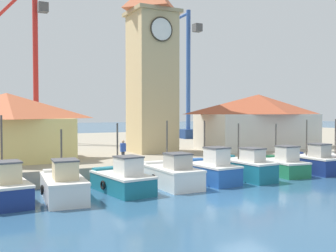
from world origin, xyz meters
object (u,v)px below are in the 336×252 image
fishing_boat_center (172,174)px  dock_worker_near_tower (123,152)px  fishing_boat_left_inner (63,185)px  warehouse_right (258,121)px  clock_tower (152,63)px  fishing_boat_mid_left (122,180)px  fishing_boat_right_outer (281,165)px  fishing_boat_left_outer (4,189)px  fishing_boat_mid_right (210,170)px  fishing_boat_far_right (312,162)px  port_crane_near (35,83)px  port_crane_far (187,89)px  fishing_boat_right_inner (244,168)px  warehouse_left (7,126)px

fishing_boat_center → dock_worker_near_tower: size_ratio=2.86×
fishing_boat_left_inner → warehouse_right: size_ratio=0.41×
fishing_boat_left_inner → clock_tower: (10.08, 10.51, 8.07)m
warehouse_right → dock_worker_near_tower: warehouse_right is taller
fishing_boat_mid_left → fishing_boat_right_outer: 12.38m
fishing_boat_left_inner → fishing_boat_center: size_ratio=1.06×
fishing_boat_left_outer → fishing_boat_right_outer: 18.54m
fishing_boat_left_outer → dock_worker_near_tower: size_ratio=2.82×
fishing_boat_mid_right → fishing_boat_far_right: bearing=-1.3°
fishing_boat_mid_right → port_crane_near: port_crane_near is taller
fishing_boat_center → fishing_boat_far_right: size_ratio=1.09×
clock_tower → port_crane_far: 18.29m
port_crane_near → fishing_boat_right_inner: bearing=-67.5°
dock_worker_near_tower → port_crane_far: bearing=50.2°
fishing_boat_right_outer → port_crane_far: bearing=75.5°
fishing_boat_right_outer → clock_tower: size_ratio=0.28×
warehouse_left → warehouse_right: (22.32, -0.57, 0.17)m
dock_worker_near_tower → fishing_boat_far_right: bearing=-15.4°
fishing_boat_right_outer → dock_worker_near_tower: 11.42m
fishing_boat_right_inner → fishing_boat_left_inner: bearing=-177.7°
fishing_boat_left_inner → warehouse_right: bearing=23.2°
fishing_boat_left_outer → fishing_boat_right_inner: fishing_boat_left_outer is taller
fishing_boat_right_outer → warehouse_right: warehouse_right is taller
fishing_boat_left_outer → fishing_boat_center: 9.43m
fishing_boat_left_outer → fishing_boat_right_inner: bearing=-0.1°
fishing_boat_mid_left → warehouse_right: bearing=26.3°
fishing_boat_right_outer → port_crane_far: 25.34m
fishing_boat_mid_right → fishing_boat_far_right: 8.97m
fishing_boat_far_right → dock_worker_near_tower: size_ratio=2.61×
port_crane_far → warehouse_left: bearing=-147.5°
fishing_boat_mid_left → fishing_boat_right_inner: 8.80m
fishing_boat_right_inner → clock_tower: 13.01m
fishing_boat_left_outer → fishing_boat_mid_left: bearing=-1.7°
fishing_boat_center → port_crane_far: size_ratio=0.27×
fishing_boat_mid_left → fishing_boat_center: bearing=3.2°
fishing_boat_far_right → port_crane_near: 29.26m
fishing_boat_left_outer → fishing_boat_right_outer: (18.54, 0.31, -0.02)m
fishing_boat_left_outer → fishing_boat_mid_left: fishing_boat_left_outer is taller
fishing_boat_right_inner → clock_tower: bearing=101.9°
fishing_boat_center → fishing_boat_far_right: (11.79, -0.14, 0.04)m
port_crane_near → fishing_boat_left_inner: bearing=-95.9°
fishing_boat_left_outer → dock_worker_near_tower: fishing_boat_left_outer is taller
fishing_boat_left_outer → fishing_boat_mid_left: (6.17, -0.18, -0.03)m
fishing_boat_mid_left → port_crane_near: bearing=92.2°
port_crane_near → dock_worker_near_tower: (2.42, -19.81, -5.76)m
warehouse_right → port_crane_near: 23.87m
fishing_boat_right_outer → fishing_boat_center: bearing=-178.1°
fishing_boat_left_inner → fishing_boat_far_right: size_ratio=1.16×
fishing_boat_far_right → clock_tower: 15.39m
fishing_boat_far_right → fishing_boat_mid_left: bearing=-179.8°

